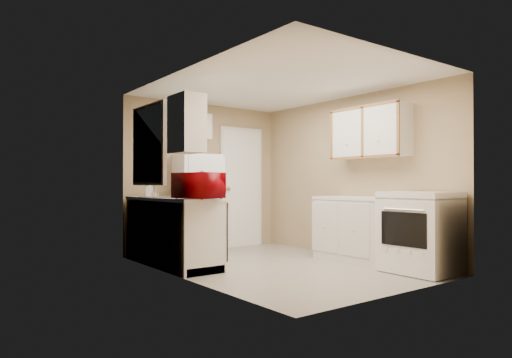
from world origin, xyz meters
TOP-DOWN VIEW (x-y plane):
  - floor at (0.00, 0.00)m, footprint 3.80×3.80m
  - ceiling at (0.00, 0.00)m, footprint 3.80×3.80m
  - wall_left at (-1.40, 0.00)m, footprint 3.80×3.80m
  - wall_right at (1.40, 0.00)m, footprint 3.80×3.80m
  - wall_back at (0.00, 1.90)m, footprint 2.80×2.80m
  - wall_front at (0.00, -1.90)m, footprint 2.80×2.80m
  - left_counter at (-1.10, 0.90)m, footprint 0.60×1.80m
  - dishwasher at (-0.81, 0.30)m, footprint 0.03×0.58m
  - sink at (-1.10, 1.05)m, footprint 0.54×0.74m
  - microwave at (-1.14, 0.13)m, footprint 0.62×0.42m
  - soap_bottle at (-1.15, 1.54)m, footprint 0.13×0.13m
  - window_blinds at (-1.36, 1.05)m, footprint 0.10×0.98m
  - upper_cabinet_left at (-1.25, 0.22)m, footprint 0.30×0.45m
  - refrigerator at (-0.34, 1.59)m, footprint 0.71×0.69m
  - cabinet_over_fridge at (-0.40, 1.75)m, footprint 0.70×0.30m
  - interior_door at (0.70, 1.86)m, footprint 0.86×0.06m
  - right_counter at (1.10, -0.80)m, footprint 0.60×2.00m
  - stove at (1.05, -1.42)m, footprint 0.68×0.83m
  - upper_cabinet_right at (1.25, -0.50)m, footprint 0.30×1.20m

SIDE VIEW (x-z plane):
  - floor at x=0.00m, z-range 0.00..0.00m
  - left_counter at x=-1.10m, z-range 0.00..0.90m
  - right_counter at x=1.10m, z-range 0.00..0.90m
  - dishwasher at x=-0.81m, z-range 0.13..0.85m
  - stove at x=1.05m, z-range 0.00..1.00m
  - refrigerator at x=-0.34m, z-range 0.00..1.53m
  - sink at x=-1.10m, z-range 0.78..0.94m
  - soap_bottle at x=-1.15m, z-range 0.89..1.11m
  - interior_door at x=0.70m, z-range -0.02..2.06m
  - microwave at x=-1.14m, z-range 0.86..1.24m
  - wall_left at x=-1.40m, z-range 1.20..1.20m
  - wall_right at x=1.40m, z-range 1.20..1.20m
  - wall_back at x=0.00m, z-range 1.20..1.20m
  - wall_front at x=0.00m, z-range 1.20..1.20m
  - window_blinds at x=-1.36m, z-range 1.06..2.14m
  - upper_cabinet_left at x=-1.25m, z-range 1.45..2.15m
  - upper_cabinet_right at x=1.25m, z-range 1.45..2.15m
  - cabinet_over_fridge at x=-0.40m, z-range 1.80..2.20m
  - ceiling at x=0.00m, z-range 2.40..2.40m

